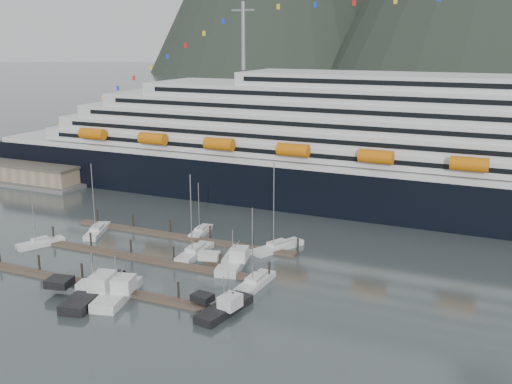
% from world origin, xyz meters
% --- Properties ---
extents(ground, '(1600.00, 1600.00, 0.00)m').
position_xyz_m(ground, '(0.00, 0.00, 0.00)').
color(ground, '#434F4F').
rests_on(ground, ground).
extents(cruise_ship, '(210.00, 30.40, 50.30)m').
position_xyz_m(cruise_ship, '(30.03, 54.94, 12.04)').
color(cruise_ship, black).
rests_on(cruise_ship, ground).
extents(warehouse, '(46.00, 20.00, 5.80)m').
position_xyz_m(warehouse, '(-72.00, 42.00, 2.25)').
color(warehouse, '#595956').
rests_on(warehouse, ground).
extents(dock_near, '(48.18, 2.28, 3.20)m').
position_xyz_m(dock_near, '(-4.93, -9.95, 0.31)').
color(dock_near, '#48392E').
rests_on(dock_near, ground).
extents(dock_mid, '(48.18, 2.28, 3.20)m').
position_xyz_m(dock_mid, '(-4.93, 3.05, 0.31)').
color(dock_mid, '#48392E').
rests_on(dock_mid, ground).
extents(dock_far, '(48.18, 2.28, 3.20)m').
position_xyz_m(dock_far, '(-4.93, 16.05, 0.31)').
color(dock_far, '#48392E').
rests_on(dock_far, ground).
extents(sailboat_a, '(5.98, 8.95, 11.73)m').
position_xyz_m(sailboat_a, '(-26.55, 1.24, 0.41)').
color(sailboat_a, silver).
rests_on(sailboat_a, ground).
extents(sailboat_b, '(6.17, 10.26, 14.88)m').
position_xyz_m(sailboat_b, '(-21.67, 11.54, 0.43)').
color(sailboat_b, silver).
rests_on(sailboat_b, ground).
extents(sailboat_c, '(3.39, 10.43, 15.57)m').
position_xyz_m(sailboat_c, '(2.38, 8.89, 0.45)').
color(sailboat_c, silver).
rests_on(sailboat_c, ground).
extents(sailboat_f, '(3.40, 8.21, 10.99)m').
position_xyz_m(sailboat_f, '(-2.72, 19.99, 0.39)').
color(sailboat_f, silver).
rests_on(sailboat_f, ground).
extents(sailboat_g, '(7.00, 11.19, 17.01)m').
position_xyz_m(sailboat_g, '(14.81, 17.76, 0.45)').
color(sailboat_g, silver).
rests_on(sailboat_g, ground).
extents(sailboat_h, '(3.03, 9.73, 13.50)m').
position_xyz_m(sailboat_h, '(18.00, 0.87, 0.43)').
color(sailboat_h, silver).
rests_on(sailboat_h, ground).
extents(trawler_b, '(9.40, 11.94, 7.41)m').
position_xyz_m(trawler_b, '(1.05, -12.03, 0.93)').
color(trawler_b, silver).
rests_on(trawler_b, ground).
extents(trawler_c, '(11.10, 15.29, 7.59)m').
position_xyz_m(trawler_c, '(-2.81, -12.70, 0.95)').
color(trawler_c, black).
rests_on(trawler_c, ground).
extents(trawler_d, '(7.92, 10.64, 6.08)m').
position_xyz_m(trawler_d, '(17.88, -9.62, 0.81)').
color(trawler_d, black).
rests_on(trawler_d, ground).
extents(trawler_e, '(9.02, 11.55, 7.16)m').
position_xyz_m(trawler_e, '(10.94, 6.80, 0.91)').
color(trawler_e, silver).
rests_on(trawler_e, ground).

